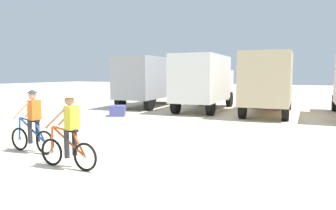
{
  "coord_description": "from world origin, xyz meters",
  "views": [
    {
      "loc": [
        5.03,
        -5.91,
        2.27
      ],
      "look_at": [
        -0.4,
        4.2,
        1.1
      ],
      "focal_mm": 33.07,
      "sensor_mm": 36.0,
      "label": 1
    }
  ],
  "objects_px": {
    "box_truck_grey_hauler": "(150,79)",
    "box_truck_tan_camper": "(269,81)",
    "cyclist_orange_shirt": "(33,124)",
    "box_truck_white_box": "(204,80)",
    "cyclist_cowboy_hat": "(69,134)",
    "supply_crate": "(118,111)"
  },
  "relations": [
    {
      "from": "box_truck_tan_camper",
      "to": "cyclist_orange_shirt",
      "type": "height_order",
      "value": "box_truck_tan_camper"
    },
    {
      "from": "box_truck_tan_camper",
      "to": "cyclist_cowboy_hat",
      "type": "height_order",
      "value": "box_truck_tan_camper"
    },
    {
      "from": "box_truck_white_box",
      "to": "box_truck_tan_camper",
      "type": "bearing_deg",
      "value": -1.31
    },
    {
      "from": "cyclist_orange_shirt",
      "to": "box_truck_white_box",
      "type": "bearing_deg",
      "value": 87.74
    },
    {
      "from": "box_truck_grey_hauler",
      "to": "cyclist_orange_shirt",
      "type": "bearing_deg",
      "value": -73.33
    },
    {
      "from": "box_truck_grey_hauler",
      "to": "box_truck_tan_camper",
      "type": "height_order",
      "value": "same"
    },
    {
      "from": "box_truck_grey_hauler",
      "to": "cyclist_cowboy_hat",
      "type": "distance_m",
      "value": 14.3
    },
    {
      "from": "box_truck_tan_camper",
      "to": "supply_crate",
      "type": "distance_m",
      "value": 8.49
    },
    {
      "from": "box_truck_tan_camper",
      "to": "cyclist_cowboy_hat",
      "type": "distance_m",
      "value": 12.82
    },
    {
      "from": "box_truck_grey_hauler",
      "to": "cyclist_orange_shirt",
      "type": "relative_size",
      "value": 3.83
    },
    {
      "from": "cyclist_orange_shirt",
      "to": "box_truck_tan_camper",
      "type": "bearing_deg",
      "value": 70.15
    },
    {
      "from": "box_truck_tan_camper",
      "to": "cyclist_orange_shirt",
      "type": "relative_size",
      "value": 3.81
    },
    {
      "from": "box_truck_white_box",
      "to": "box_truck_grey_hauler",
      "type": "bearing_deg",
      "value": 174.98
    },
    {
      "from": "cyclist_orange_shirt",
      "to": "cyclist_cowboy_hat",
      "type": "bearing_deg",
      "value": -16.49
    },
    {
      "from": "box_truck_grey_hauler",
      "to": "cyclist_orange_shirt",
      "type": "xyz_separation_m",
      "value": [
        3.72,
        -12.42,
        -1.03
      ]
    },
    {
      "from": "box_truck_grey_hauler",
      "to": "cyclist_cowboy_hat",
      "type": "bearing_deg",
      "value": -66.06
    },
    {
      "from": "cyclist_cowboy_hat",
      "to": "box_truck_white_box",
      "type": "bearing_deg",
      "value": 97.16
    },
    {
      "from": "box_truck_white_box",
      "to": "supply_crate",
      "type": "height_order",
      "value": "box_truck_white_box"
    },
    {
      "from": "box_truck_grey_hauler",
      "to": "supply_crate",
      "type": "relative_size",
      "value": 8.97
    },
    {
      "from": "cyclist_orange_shirt",
      "to": "supply_crate",
      "type": "relative_size",
      "value": 2.34
    },
    {
      "from": "cyclist_cowboy_hat",
      "to": "supply_crate",
      "type": "xyz_separation_m",
      "value": [
        -4.68,
        7.96,
        -0.56
      ]
    },
    {
      "from": "supply_crate",
      "to": "box_truck_white_box",
      "type": "bearing_deg",
      "value": 56.68
    }
  ]
}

